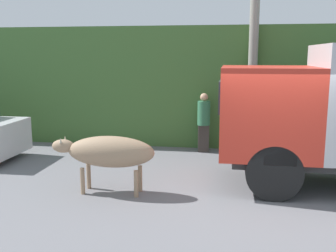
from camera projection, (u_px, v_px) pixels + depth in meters
ground_plane at (270, 198)px, 7.94m from camera, size 60.00×60.00×0.00m
hillside_embankment at (254, 82)px, 14.44m from camera, size 32.00×5.88×3.71m
building_backdrop at (175, 88)px, 13.51m from camera, size 4.75×2.70×3.41m
brown_cow at (109, 152)px, 8.10m from camera, size 2.20×0.65×1.21m
pedestrian_on_hill at (204, 120)px, 11.57m from camera, size 0.42×0.42×1.75m
utility_pole at (254, 31)px, 11.13m from camera, size 0.90×0.27×6.84m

